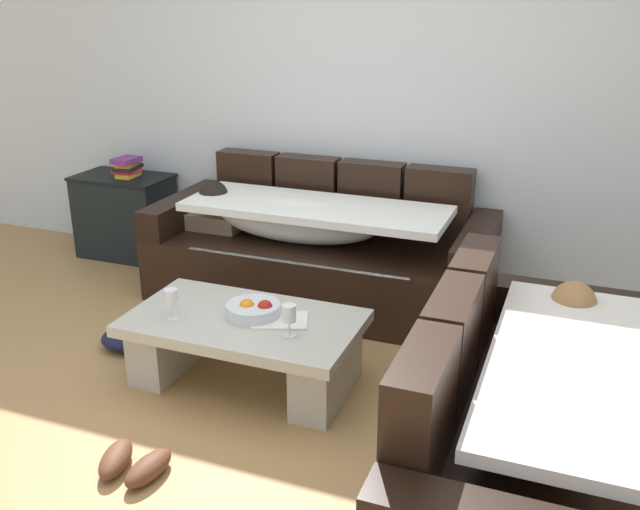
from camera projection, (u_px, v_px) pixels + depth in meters
name	position (u px, v px, depth m)	size (l,w,h in m)	color
ground_plane	(226.00, 432.00, 3.32)	(14.00, 14.00, 0.00)	#A87E4A
back_wall	(368.00, 88.00, 4.72)	(9.00, 0.10, 2.70)	silver
couch_along_wall	(317.00, 251.00, 4.67)	(2.23, 0.92, 0.88)	black
couch_near_window	(537.00, 433.00, 2.74)	(0.92, 1.87, 0.88)	black
coffee_table	(245.00, 342.00, 3.66)	(1.20, 0.68, 0.38)	#B4B3A5
fruit_bowl	(254.00, 310.00, 3.61)	(0.28, 0.28, 0.10)	silver
wine_glass_near_left	(171.00, 298.00, 3.55)	(0.07, 0.07, 0.17)	silver
wine_glass_near_right	(289.00, 315.00, 3.37)	(0.07, 0.07, 0.17)	silver
open_magazine	(280.00, 320.00, 3.57)	(0.28, 0.21, 0.01)	white
side_cabinet	(126.00, 216.00, 5.44)	(0.72, 0.44, 0.64)	black
book_stack_on_cabinet	(127.00, 167.00, 5.29)	(0.19, 0.23, 0.15)	gold
pair_of_shoes	(132.00, 463.00, 3.02)	(0.34, 0.29, 0.09)	#59331E
crumpled_garment	(136.00, 336.00, 4.11)	(0.40, 0.32, 0.12)	#191933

